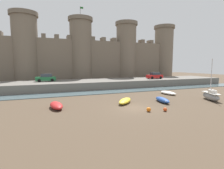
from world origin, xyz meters
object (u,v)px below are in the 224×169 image
object	(u,v)px
rowboat_foreground_right	(56,105)
mooring_buoy_near_shore	(149,109)
car_quay_centre_east	(46,78)
mooring_buoy_mid_mud	(165,109)
sailboat_midflat_left	(211,96)
rowboat_foreground_left	(162,100)
rowboat_near_channel_left	(125,101)
car_quay_centre_west	(155,76)
rowboat_near_channel_right	(168,93)

from	to	relation	value
rowboat_foreground_right	mooring_buoy_near_shore	xyz separation A→B (m)	(9.62, -5.40, -0.13)
car_quay_centre_east	mooring_buoy_mid_mud	bearing A→B (deg)	-62.72
sailboat_midflat_left	mooring_buoy_mid_mud	xyz separation A→B (m)	(-10.38, -2.64, -0.45)
sailboat_midflat_left	mooring_buoy_near_shore	size ratio (longest dim) A/B	12.10
mooring_buoy_near_shore	mooring_buoy_mid_mud	world-z (taller)	mooring_buoy_near_shore
rowboat_foreground_left	rowboat_foreground_right	bearing A→B (deg)	172.60
rowboat_foreground_right	car_quay_centre_east	distance (m)	18.16
mooring_buoy_mid_mud	car_quay_centre_east	distance (m)	27.05
rowboat_foreground_right	mooring_buoy_near_shore	distance (m)	11.04
mooring_buoy_near_shore	sailboat_midflat_left	bearing A→B (deg)	9.75
rowboat_foreground_right	rowboat_near_channel_left	xyz separation A→B (m)	(9.00, -0.48, -0.04)
rowboat_foreground_left	car_quay_centre_east	xyz separation A→B (m)	(-15.09, 19.86, 2.12)
rowboat_foreground_right	rowboat_foreground_left	xyz separation A→B (m)	(14.20, -1.84, -0.02)
rowboat_foreground_right	rowboat_near_channel_left	distance (m)	9.02
rowboat_foreground_left	car_quay_centre_east	size ratio (longest dim) A/B	0.89
rowboat_foreground_left	mooring_buoy_mid_mud	bearing A→B (deg)	-123.79
rowboat_near_channel_left	mooring_buoy_mid_mud	distance (m)	5.99
rowboat_near_channel_left	car_quay_centre_east	distance (m)	21.09
mooring_buoy_near_shore	car_quay_centre_west	bearing A→B (deg)	53.67
sailboat_midflat_left	mooring_buoy_near_shore	xyz separation A→B (m)	(-12.22, -2.10, -0.42)
mooring_buoy_near_shore	rowboat_foreground_right	bearing A→B (deg)	150.72
mooring_buoy_near_shore	car_quay_centre_east	distance (m)	25.76
mooring_buoy_mid_mud	car_quay_centre_west	bearing A→B (deg)	57.69
rowboat_near_channel_left	mooring_buoy_near_shore	bearing A→B (deg)	-82.81
mooring_buoy_near_shore	rowboat_near_channel_right	bearing A→B (deg)	41.80
mooring_buoy_near_shore	car_quay_centre_west	world-z (taller)	car_quay_centre_west
car_quay_centre_east	car_quay_centre_west	xyz separation A→B (m)	(26.08, -2.25, 0.00)
mooring_buoy_mid_mud	rowboat_foreground_right	bearing A→B (deg)	152.62
rowboat_near_channel_left	rowboat_foreground_right	bearing A→B (deg)	176.95
rowboat_near_channel_right	mooring_buoy_near_shore	size ratio (longest dim) A/B	7.23
car_quay_centre_west	sailboat_midflat_left	bearing A→B (deg)	-99.97
rowboat_foreground_right	car_quay_centre_east	bearing A→B (deg)	92.83
rowboat_near_channel_right	rowboat_near_channel_left	size ratio (longest dim) A/B	1.00
mooring_buoy_mid_mud	mooring_buoy_near_shore	bearing A→B (deg)	163.60
rowboat_near_channel_right	rowboat_foreground_left	bearing A→B (deg)	-134.99
rowboat_near_channel_left	sailboat_midflat_left	bearing A→B (deg)	-12.37
rowboat_near_channel_left	mooring_buoy_mid_mud	world-z (taller)	rowboat_near_channel_left
rowboat_foreground_right	rowboat_near_channel_right	xyz separation A→B (m)	(19.31, 3.27, -0.09)
rowboat_near_channel_left	car_quay_centre_east	xyz separation A→B (m)	(-9.89, 18.50, 2.14)
sailboat_midflat_left	rowboat_near_channel_left	size ratio (longest dim) A/B	1.68
car_quay_centre_east	car_quay_centre_west	distance (m)	26.18
sailboat_midflat_left	rowboat_near_channel_right	world-z (taller)	sailboat_midflat_left
rowboat_near_channel_right	car_quay_centre_east	bearing A→B (deg)	143.85
rowboat_near_channel_left	car_quay_centre_west	bearing A→B (deg)	45.11
rowboat_foreground_right	car_quay_centre_west	distance (m)	29.80
rowboat_foreground_left	car_quay_centre_west	bearing A→B (deg)	58.04
mooring_buoy_near_shore	rowboat_near_channel_left	bearing A→B (deg)	97.19
sailboat_midflat_left	car_quay_centre_west	world-z (taller)	sailboat_midflat_left
rowboat_foreground_right	mooring_buoy_mid_mud	world-z (taller)	rowboat_foreground_right
car_quay_centre_east	rowboat_foreground_right	bearing A→B (deg)	-87.17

